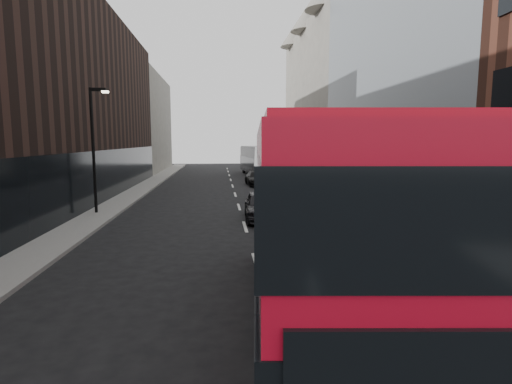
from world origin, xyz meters
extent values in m
cube|color=slate|center=(7.50, 25.00, 0.07)|extent=(3.00, 80.00, 0.15)
cube|color=slate|center=(-8.00, 25.00, 0.07)|extent=(2.00, 80.00, 0.15)
cube|color=gray|center=(11.50, 21.00, 10.00)|extent=(5.00, 22.00, 20.00)
cube|color=silver|center=(9.15, 21.00, 1.90)|extent=(0.35, 21.00, 3.80)
cube|color=slate|center=(11.50, 44.00, 9.00)|extent=(5.00, 24.00, 18.00)
cone|color=slate|center=(9.50, 44.00, 19.50)|extent=(4.00, 4.00, 3.00)
cone|color=slate|center=(9.50, 52.00, 19.50)|extent=(4.00, 4.00, 3.00)
cube|color=black|center=(-11.50, 30.00, 7.00)|extent=(5.00, 24.00, 14.00)
cube|color=slate|center=(-11.50, 52.00, 6.50)|extent=(5.00, 20.00, 13.00)
cylinder|color=black|center=(-8.30, 18.00, 3.65)|extent=(0.16, 0.16, 7.00)
cube|color=black|center=(-7.90, 18.00, 7.05)|extent=(0.90, 0.15, 0.18)
cube|color=#FFF2CC|center=(-7.50, 18.00, 6.93)|extent=(0.35, 0.22, 0.12)
cube|color=#B90B21|center=(0.86, 3.33, 2.42)|extent=(3.51, 11.25, 4.03)
cube|color=black|center=(0.86, 3.33, 1.76)|extent=(3.64, 11.31, 1.11)
cube|color=black|center=(0.86, 3.33, 3.47)|extent=(3.64, 11.31, 1.11)
cube|color=black|center=(1.36, 8.88, 1.91)|extent=(2.14, 0.27, 1.41)
cube|color=#B90B21|center=(0.86, 3.33, 4.46)|extent=(3.37, 10.80, 0.12)
cylinder|color=black|center=(0.08, 6.96, 0.50)|extent=(0.39, 1.03, 1.01)
cylinder|color=black|center=(2.28, 6.76, 0.50)|extent=(0.39, 1.03, 1.01)
cube|color=black|center=(3.42, 43.88, 1.93)|extent=(3.48, 11.05, 3.06)
cube|color=black|center=(3.42, 43.88, 1.73)|extent=(3.60, 11.12, 1.09)
cube|color=black|center=(3.93, 38.44, 1.88)|extent=(2.10, 0.28, 1.38)
cube|color=black|center=(2.91, 49.32, 1.88)|extent=(2.10, 0.28, 1.38)
cube|color=black|center=(3.42, 43.88, 3.49)|extent=(3.34, 10.61, 0.12)
cylinder|color=black|center=(2.01, 47.24, 0.49)|extent=(0.39, 1.01, 0.99)
cylinder|color=black|center=(4.18, 47.45, 0.49)|extent=(0.39, 1.01, 0.99)
cylinder|color=black|center=(2.67, 40.32, 0.49)|extent=(0.39, 1.01, 0.99)
cylinder|color=black|center=(4.83, 40.52, 0.49)|extent=(0.39, 1.01, 0.99)
imported|color=black|center=(1.00, 15.83, 0.76)|extent=(2.01, 4.56, 1.53)
imported|color=gray|center=(2.16, 23.23, 0.75)|extent=(2.11, 4.70, 1.50)
imported|color=black|center=(2.30, 32.38, 0.66)|extent=(2.16, 4.69, 1.33)
camera|label=1|loc=(-1.25, -5.33, 4.23)|focal=28.00mm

